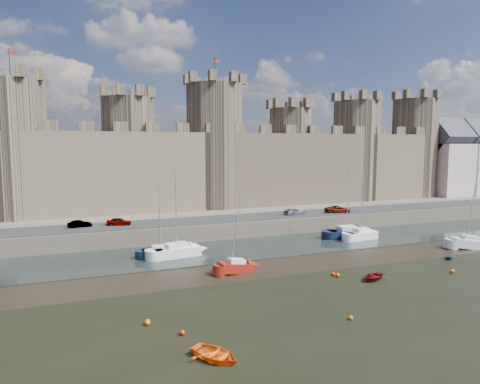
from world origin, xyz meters
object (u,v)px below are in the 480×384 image
(sailboat_3, at_px, (347,232))
(car_1, at_px, (80,224))
(car_3, at_px, (338,209))
(sailboat_4, at_px, (237,266))
(sailboat_5, at_px, (470,243))
(sailboat_1, at_px, (160,251))
(sailboat_2, at_px, (361,234))
(car_0, at_px, (119,222))
(car_2, at_px, (295,212))
(dinghy_0, at_px, (215,355))
(sailboat_0, at_px, (177,251))

(sailboat_3, bearing_deg, car_1, 167.35)
(car_1, height_order, car_3, car_3)
(sailboat_4, xyz_separation_m, sailboat_5, (34.35, -1.12, 0.07))
(sailboat_1, bearing_deg, car_3, 16.70)
(sailboat_2, bearing_deg, car_0, 154.70)
(car_2, bearing_deg, sailboat_3, -160.71)
(sailboat_1, bearing_deg, car_2, 23.08)
(sailboat_5, height_order, dinghy_0, sailboat_5)
(sailboat_4, bearing_deg, sailboat_2, 13.12)
(sailboat_5, bearing_deg, car_1, 175.18)
(sailboat_2, bearing_deg, car_1, 156.57)
(car_1, height_order, sailboat_5, sailboat_5)
(car_2, relative_size, sailboat_5, 0.34)
(car_0, distance_m, sailboat_5, 50.01)
(sailboat_5, bearing_deg, sailboat_1, -176.39)
(car_1, relative_size, sailboat_5, 0.29)
(sailboat_0, bearing_deg, sailboat_1, 151.78)
(car_2, height_order, sailboat_0, sailboat_0)
(car_3, xyz_separation_m, sailboat_3, (-3.53, -7.79, -2.28))
(car_3, distance_m, sailboat_1, 34.00)
(dinghy_0, bearing_deg, car_0, 58.68)
(car_0, relative_size, dinghy_0, 1.00)
(car_2, xyz_separation_m, car_3, (8.06, -0.85, 0.06))
(car_1, bearing_deg, car_3, -100.72)
(sailboat_0, bearing_deg, sailboat_2, -7.56)
(sailboat_1, bearing_deg, car_1, 132.63)
(sailboat_3, relative_size, sailboat_5, 0.97)
(car_1, relative_size, sailboat_1, 0.35)
(car_0, distance_m, sailboat_2, 36.24)
(car_0, distance_m, car_2, 28.72)
(car_2, relative_size, sailboat_0, 0.35)
(sailboat_2, bearing_deg, sailboat_3, 110.66)
(sailboat_5, bearing_deg, sailboat_0, -176.06)
(car_1, distance_m, sailboat_5, 55.12)
(car_0, xyz_separation_m, sailboat_0, (6.04, -11.21, -2.25))
(sailboat_0, bearing_deg, sailboat_3, -3.18)
(car_0, bearing_deg, car_3, -77.17)
(car_1, bearing_deg, sailboat_5, -121.25)
(sailboat_2, relative_size, sailboat_3, 1.00)
(car_3, bearing_deg, sailboat_5, -143.78)
(car_3, height_order, sailboat_2, sailboat_2)
(sailboat_3, distance_m, sailboat_5, 16.91)
(car_2, height_order, sailboat_4, sailboat_4)
(car_2, xyz_separation_m, sailboat_1, (-24.65, -9.79, -2.31))
(car_3, height_order, sailboat_3, sailboat_3)
(car_3, bearing_deg, sailboat_1, 118.30)
(sailboat_1, bearing_deg, sailboat_2, -0.36)
(sailboat_0, relative_size, sailboat_3, 1.01)
(car_0, relative_size, car_2, 0.92)
(car_1, height_order, sailboat_3, sailboat_3)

